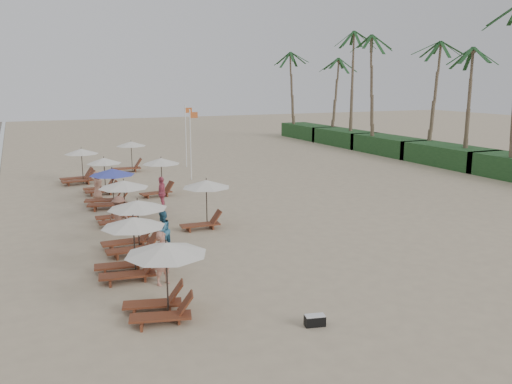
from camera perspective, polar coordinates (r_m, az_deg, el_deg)
name	(u,v)px	position (r m, az deg, el deg)	size (l,w,h in m)	color
ground	(291,252)	(21.47, 3.71, -6.42)	(160.00, 160.00, 0.00)	tan
shrub_hedge	(448,155)	(45.72, 19.84, 3.69)	(3.20, 53.00, 1.60)	#193D1C
palm_row	(448,39)	(46.03, 19.77, 15.14)	(7.00, 52.00, 12.30)	brown
lounger_station_0	(161,275)	(15.66, -10.07, -8.71)	(2.52, 2.39, 2.21)	brown
lounger_station_1	(128,247)	(19.09, -13.50, -5.69)	(2.55, 2.22, 2.11)	brown
lounger_station_2	(132,226)	(21.78, -13.05, -3.51)	(2.66, 2.37, 2.08)	brown
lounger_station_3	(120,201)	(26.14, -14.29, -0.90)	(2.58, 2.37, 2.08)	brown
lounger_station_4	(108,188)	(29.76, -15.50, 0.43)	(2.79, 2.42, 2.08)	brown
lounger_station_5	(101,175)	(33.52, -16.19, 1.70)	(2.37, 2.07, 2.16)	brown
lounger_station_6	(78,167)	(37.32, -18.43, 2.56)	(2.63, 2.23, 2.29)	brown
inland_station_0	(204,197)	(24.63, -5.57, -0.56)	(2.57, 2.24, 2.22)	brown
inland_station_1	(159,172)	(31.96, -10.31, 2.11)	(2.63, 2.24, 2.22)	brown
inland_station_2	(129,154)	(41.16, -13.44, 3.93)	(2.83, 2.24, 2.22)	brown
beachgoer_near	(163,258)	(18.17, -9.92, -6.97)	(0.67, 0.44, 1.83)	#B37561
beachgoer_mid_a	(163,230)	(21.90, -9.93, -4.04)	(0.77, 0.60, 1.59)	#2D6687
beachgoer_mid_b	(119,215)	(24.51, -14.37, -2.37)	(1.11, 0.64, 1.72)	brown
beachgoer_far_a	(162,193)	(28.54, -10.01, -0.13)	(1.05, 0.44, 1.78)	#C34E66
beachgoer_far_b	(98,185)	(32.04, -16.55, 0.71)	(0.79, 0.52, 1.62)	#A9745C
duffel_bag	(315,320)	(15.39, 6.30, -13.45)	(0.62, 0.41, 0.32)	black
flag_pole_near	(191,141)	(36.79, -6.96, 5.41)	(0.60, 0.08, 4.82)	silver
flag_pole_far	(186,133)	(42.21, -7.46, 6.24)	(0.60, 0.08, 4.85)	silver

